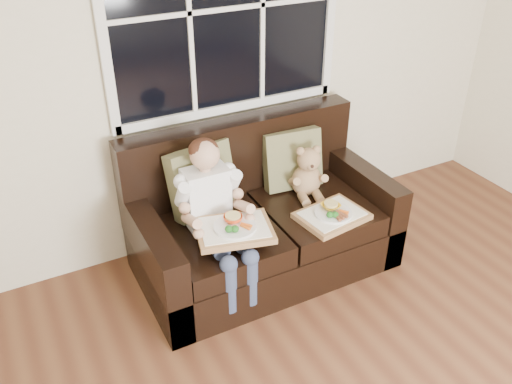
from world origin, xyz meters
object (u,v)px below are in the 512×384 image
teddy_bear (308,175)px  tray_right (332,215)px  tray_left (234,228)px  loveseat (260,224)px  child (213,204)px

teddy_bear → tray_right: size_ratio=0.81×
tray_left → loveseat: bearing=56.5°
child → teddy_bear: 0.77m
tray_right → child: bearing=155.8°
loveseat → tray_left: (-0.34, -0.31, 0.27)m
child → tray_right: child is taller
tray_right → tray_left: bearing=169.8°
loveseat → tray_right: loveseat is taller
child → teddy_bear: child is taller
child → tray_left: bearing=-75.1°
tray_left → child: bearing=119.2°
child → teddy_bear: bearing=9.2°
teddy_bear → tray_left: 0.77m
tray_right → loveseat: bearing=127.9°
loveseat → child: size_ratio=1.86×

